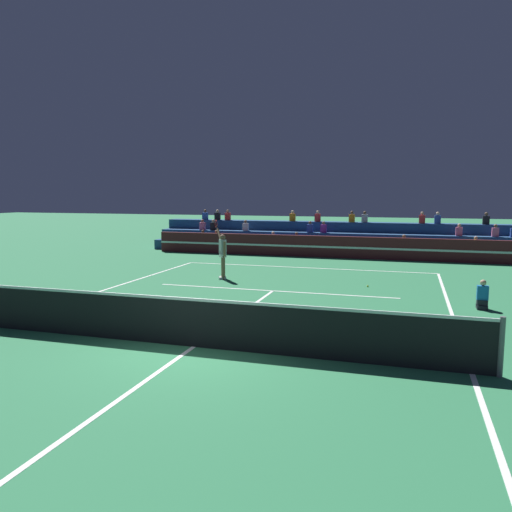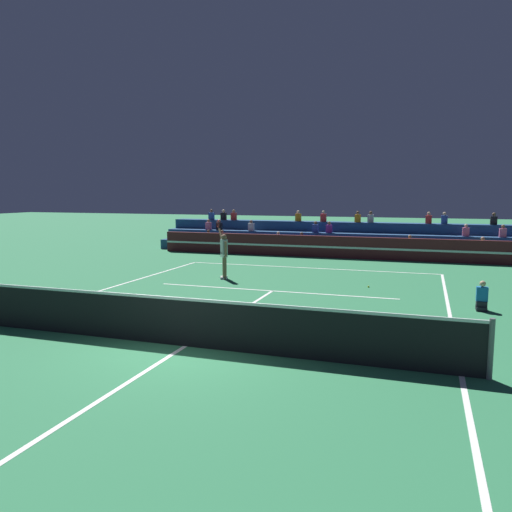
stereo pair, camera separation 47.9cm
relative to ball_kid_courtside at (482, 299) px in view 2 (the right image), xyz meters
name	(u,v)px [view 2 (the right image)]	position (x,y,z in m)	size (l,w,h in m)	color
ground_plane	(185,346)	(-6.35, -5.62, -0.33)	(120.00, 120.00, 0.00)	#2D7A4C
court_lines	(185,346)	(-6.35, -5.62, -0.33)	(11.10, 23.90, 0.01)	white
tennis_net	(185,321)	(-6.35, -5.62, 0.21)	(12.00, 0.10, 1.10)	slate
sponsor_banner_wall	(325,247)	(-6.35, 10.09, 0.22)	(18.00, 0.26, 1.10)	#51191E
bleacher_stand	(334,240)	(-6.36, 12.63, 0.32)	(19.89, 2.85, 2.28)	navy
ball_kid_courtside	(482,299)	(0.00, 0.00, 0.00)	(0.30, 0.36, 0.84)	black
tennis_player	(224,253)	(-8.82, 2.55, 0.65)	(0.86, 1.10, 2.29)	brown
tennis_ball	(368,287)	(-3.36, 2.46, -0.30)	(0.07, 0.07, 0.07)	#C6DB33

